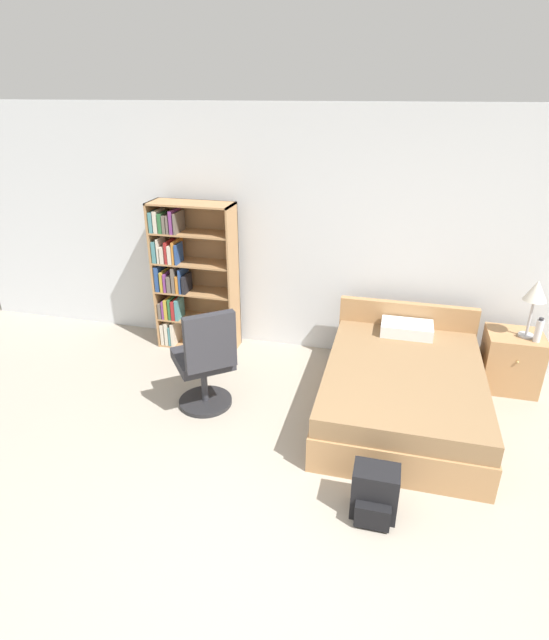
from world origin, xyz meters
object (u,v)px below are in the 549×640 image
object	(u,v)px
bookshelf	(186,276)
bed	(402,387)
backpack_black	(375,494)
table_lamp	(536,293)
office_chair	(206,363)
water_bottle	(539,330)
nightstand	(511,361)

from	to	relation	value
bookshelf	bed	distance (m)	2.59
bookshelf	backpack_black	bearing A→B (deg)	-42.91
table_lamp	backpack_black	distance (m)	2.48
office_chair	backpack_black	world-z (taller)	office_chair
water_bottle	backpack_black	world-z (taller)	water_bottle
table_lamp	backpack_black	bearing A→B (deg)	-122.08
nightstand	backpack_black	size ratio (longest dim) A/B	1.52
water_bottle	nightstand	bearing A→B (deg)	142.18
water_bottle	table_lamp	bearing A→B (deg)	128.50
bed	office_chair	world-z (taller)	office_chair
bed	nightstand	bearing A→B (deg)	34.35
water_bottle	backpack_black	size ratio (longest dim) A/B	0.63
nightstand	office_chair	bearing A→B (deg)	-158.15
office_chair	bed	bearing A→B (deg)	13.19
bookshelf	bed	size ratio (longest dim) A/B	0.87
bed	water_bottle	distance (m)	1.37
bookshelf	nightstand	bearing A→B (deg)	-1.38
bookshelf	nightstand	distance (m)	3.46
office_chair	nightstand	distance (m)	2.96
table_lamp	bed	bearing A→B (deg)	-148.39
office_chair	table_lamp	bearing A→B (deg)	20.91
office_chair	backpack_black	size ratio (longest dim) A/B	2.73
bookshelf	office_chair	bearing A→B (deg)	-60.28
office_chair	nightstand	bearing A→B (deg)	21.85
bed	table_lamp	size ratio (longest dim) A/B	3.39
nightstand	backpack_black	distance (m)	2.32
office_chair	nightstand	xyz separation A→B (m)	(2.74, 1.10, -0.20)
office_chair	nightstand	size ratio (longest dim) A/B	1.79
table_lamp	water_bottle	world-z (taller)	table_lamp
office_chair	water_bottle	xyz separation A→B (m)	(2.89, 0.99, 0.20)
office_chair	table_lamp	size ratio (longest dim) A/B	1.84
office_chair	table_lamp	xyz separation A→B (m)	(2.82, 1.08, 0.53)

